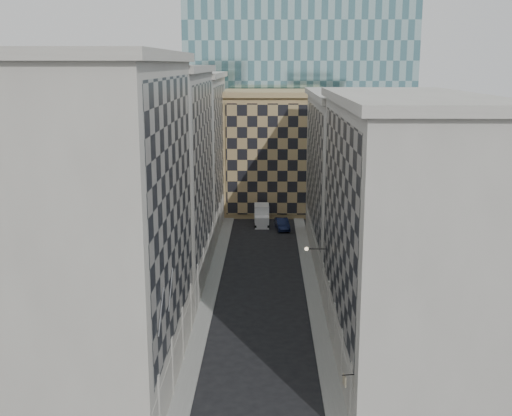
# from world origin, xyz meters

# --- Properties ---
(sidewalk_west) EXTENTS (1.50, 100.00, 0.15)m
(sidewalk_west) POSITION_xyz_m (-5.25, 30.00, 0.07)
(sidewalk_west) COLOR gray
(sidewalk_west) RESTS_ON ground
(sidewalk_east) EXTENTS (1.50, 100.00, 0.15)m
(sidewalk_east) POSITION_xyz_m (5.25, 30.00, 0.07)
(sidewalk_east) COLOR gray
(sidewalk_east) RESTS_ON ground
(bldg_left_a) EXTENTS (10.80, 22.80, 23.70)m
(bldg_left_a) POSITION_xyz_m (-10.88, 11.00, 11.82)
(bldg_left_a) COLOR #A7A196
(bldg_left_a) RESTS_ON ground
(bldg_left_b) EXTENTS (10.80, 22.80, 22.70)m
(bldg_left_b) POSITION_xyz_m (-10.88, 33.00, 11.32)
(bldg_left_b) COLOR #9C9A91
(bldg_left_b) RESTS_ON ground
(bldg_left_c) EXTENTS (10.80, 22.80, 21.70)m
(bldg_left_c) POSITION_xyz_m (-10.88, 55.00, 10.83)
(bldg_left_c) COLOR #A7A196
(bldg_left_c) RESTS_ON ground
(bldg_right_a) EXTENTS (10.80, 26.80, 20.70)m
(bldg_right_a) POSITION_xyz_m (10.88, 15.00, 10.32)
(bldg_right_a) COLOR #A7A499
(bldg_right_a) RESTS_ON ground
(bldg_right_b) EXTENTS (10.80, 28.80, 19.70)m
(bldg_right_b) POSITION_xyz_m (10.89, 42.00, 9.85)
(bldg_right_b) COLOR #A7A499
(bldg_right_b) RESTS_ON ground
(tan_block) EXTENTS (16.80, 14.80, 18.80)m
(tan_block) POSITION_xyz_m (2.00, 67.90, 9.44)
(tan_block) COLOR #A28D55
(tan_block) RESTS_ON ground
(church_tower) EXTENTS (7.20, 7.20, 51.50)m
(church_tower) POSITION_xyz_m (0.00, 82.00, 26.95)
(church_tower) COLOR #302B25
(church_tower) RESTS_ON ground
(flagpoles_left) EXTENTS (0.10, 6.33, 2.33)m
(flagpoles_left) POSITION_xyz_m (-5.90, 6.00, 8.00)
(flagpoles_left) COLOR gray
(flagpoles_left) RESTS_ON ground
(bracket_lamp) EXTENTS (1.98, 0.36, 0.36)m
(bracket_lamp) POSITION_xyz_m (4.38, 24.00, 6.20)
(bracket_lamp) COLOR black
(bracket_lamp) RESTS_ON ground
(box_truck) EXTENTS (2.22, 5.22, 2.84)m
(box_truck) POSITION_xyz_m (-0.27, 57.51, 1.24)
(box_truck) COLOR silver
(box_truck) RESTS_ON ground
(dark_car) EXTENTS (2.25, 4.96, 1.58)m
(dark_car) POSITION_xyz_m (2.63, 54.79, 0.79)
(dark_car) COLOR black
(dark_car) RESTS_ON ground
(shop_sign) EXTENTS (0.76, 0.67, 0.74)m
(shop_sign) POSITION_xyz_m (5.42, 3.47, 3.84)
(shop_sign) COLOR black
(shop_sign) RESTS_ON ground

